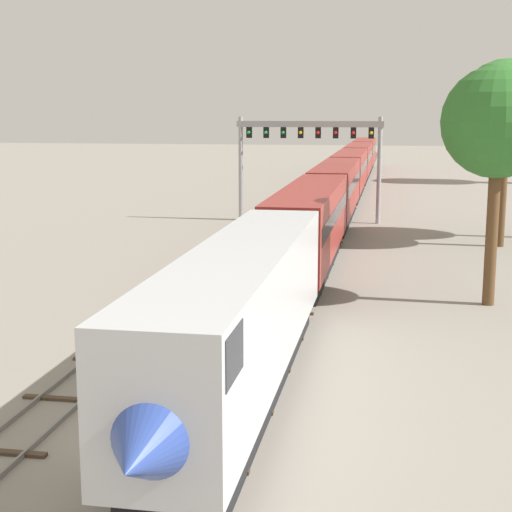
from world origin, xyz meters
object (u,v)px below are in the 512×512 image
object	(u,v)px
signal_gantry	(309,144)
passenger_train	(344,180)
trackside_tree_mid	(498,123)
trackside_tree_right	(507,112)

from	to	relation	value
signal_gantry	passenger_train	bearing A→B (deg)	78.55
trackside_tree_mid	trackside_tree_right	world-z (taller)	trackside_tree_right
passenger_train	trackside_tree_mid	size ratio (longest dim) A/B	11.04
passenger_train	signal_gantry	world-z (taller)	signal_gantry
trackside_tree_mid	trackside_tree_right	size ratio (longest dim) A/B	0.89
passenger_train	trackside_tree_mid	xyz separation A→B (m)	(9.29, -38.07, 5.91)
signal_gantry	trackside_tree_mid	world-z (taller)	trackside_tree_mid
passenger_train	signal_gantry	bearing A→B (deg)	-101.45
trackside_tree_right	signal_gantry	bearing A→B (deg)	145.30
passenger_train	signal_gantry	distance (m)	11.96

